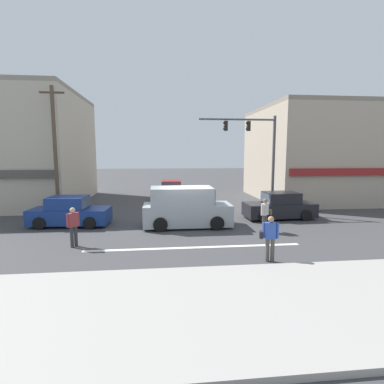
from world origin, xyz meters
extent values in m
plane|color=#3D3D3F|center=(0.00, 0.00, 0.00)|extent=(120.00, 120.00, 0.00)
cube|color=silver|center=(0.00, -3.50, 0.00)|extent=(9.00, 0.24, 0.01)
cube|color=#9E9993|center=(0.00, -8.50, 0.08)|extent=(40.00, 5.00, 0.16)
cube|color=#B7AD99|center=(-12.55, 9.30, 4.08)|extent=(10.08, 10.64, 8.16)
cube|color=gray|center=(-12.55, 9.30, 8.31)|extent=(10.08, 10.64, 0.30)
cube|color=tan|center=(12.59, 8.85, 3.67)|extent=(11.18, 10.01, 7.35)
cube|color=maroon|center=(12.59, 3.75, 2.60)|extent=(10.62, 0.24, 0.50)
cube|color=gray|center=(12.59, 8.85, 7.50)|extent=(11.18, 10.01, 0.30)
cylinder|color=brown|center=(-7.56, 3.34, 3.89)|extent=(0.22, 0.22, 7.78)
cube|color=#473828|center=(-7.56, 3.34, 7.38)|extent=(1.40, 0.12, 0.10)
cylinder|color=#47474C|center=(5.85, 3.11, 3.10)|extent=(0.18, 0.18, 6.20)
cylinder|color=#47474C|center=(3.45, 3.13, 5.95)|extent=(4.80, 0.16, 0.12)
cube|color=black|center=(4.17, 3.12, 5.55)|extent=(0.20, 0.24, 0.60)
sphere|color=black|center=(4.05, 3.12, 5.73)|extent=(0.12, 0.12, 0.12)
sphere|color=orange|center=(4.05, 3.12, 5.55)|extent=(0.12, 0.12, 0.12)
sphere|color=black|center=(4.05, 3.12, 5.37)|extent=(0.12, 0.12, 0.12)
cube|color=black|center=(2.73, 3.13, 5.55)|extent=(0.20, 0.24, 0.60)
sphere|color=black|center=(2.61, 3.13, 5.73)|extent=(0.12, 0.12, 0.12)
sphere|color=orange|center=(2.61, 3.13, 5.55)|extent=(0.12, 0.12, 0.12)
sphere|color=black|center=(2.61, 3.13, 5.37)|extent=(0.12, 0.12, 0.12)
cube|color=maroon|center=(-0.42, 9.57, 0.54)|extent=(1.97, 4.20, 0.80)
cube|color=maroon|center=(-0.41, 9.67, 1.26)|extent=(1.68, 2.00, 0.64)
cube|color=#475666|center=(-0.47, 8.71, 1.26)|extent=(1.44, 0.16, 0.54)
cylinder|color=black|center=(0.35, 8.25, 0.32)|extent=(0.22, 0.65, 0.64)
cylinder|color=black|center=(-1.35, 8.36, 0.32)|extent=(0.22, 0.65, 0.64)
cylinder|color=black|center=(0.52, 10.79, 0.32)|extent=(0.22, 0.65, 0.64)
cylinder|color=black|center=(-1.18, 10.90, 0.32)|extent=(0.22, 0.65, 0.64)
cube|color=black|center=(5.67, 1.48, 0.54)|extent=(4.17, 1.87, 0.80)
cube|color=black|center=(5.77, 1.48, 1.26)|extent=(1.96, 1.64, 0.64)
cube|color=#475666|center=(4.80, 1.44, 1.26)|extent=(0.12, 1.44, 0.54)
cylinder|color=black|center=(4.43, 0.58, 0.32)|extent=(0.65, 0.21, 0.64)
cylinder|color=black|center=(4.36, 2.27, 0.32)|extent=(0.65, 0.21, 0.64)
cylinder|color=black|center=(6.97, 0.68, 0.32)|extent=(0.65, 0.21, 0.64)
cylinder|color=black|center=(6.90, 2.38, 0.32)|extent=(0.65, 0.21, 0.64)
cube|color=navy|center=(-6.20, 1.00, 0.54)|extent=(4.22, 2.02, 0.80)
cube|color=navy|center=(-6.29, 1.01, 1.26)|extent=(2.02, 1.71, 0.64)
cube|color=#475666|center=(-5.33, 0.93, 1.26)|extent=(0.17, 1.44, 0.54)
cylinder|color=black|center=(-4.86, 1.75, 0.32)|extent=(0.65, 0.23, 0.64)
cylinder|color=black|center=(-5.00, 0.05, 0.32)|extent=(0.65, 0.23, 0.64)
cylinder|color=black|center=(-7.39, 1.95, 0.32)|extent=(0.65, 0.23, 0.64)
cylinder|color=black|center=(-7.53, 0.25, 0.32)|extent=(0.65, 0.23, 0.64)
cube|color=#999EA3|center=(0.05, 0.09, 0.66)|extent=(4.60, 1.85, 1.10)
cube|color=#999EA3|center=(-0.25, 0.09, 1.66)|extent=(3.20, 1.81, 0.90)
cube|color=#475666|center=(1.37, 0.08, 1.66)|extent=(0.06, 1.66, 0.76)
cylinder|color=black|center=(1.47, 1.00, 0.36)|extent=(0.72, 0.20, 0.72)
cylinder|color=black|center=(1.47, -0.84, 0.36)|extent=(0.72, 0.20, 0.72)
cylinder|color=black|center=(-1.38, 1.01, 0.36)|extent=(0.72, 0.20, 0.72)
cylinder|color=black|center=(-1.38, -0.83, 0.36)|extent=(0.72, 0.20, 0.72)
cylinder|color=#4C4742|center=(2.61, -5.41, 0.43)|extent=(0.14, 0.14, 0.86)
cylinder|color=#4C4742|center=(2.44, -5.36, 0.43)|extent=(0.14, 0.14, 0.86)
cube|color=#2D4CA5|center=(2.52, -5.38, 1.15)|extent=(0.40, 0.30, 0.58)
sphere|color=#9E7051|center=(2.52, -5.38, 1.56)|extent=(0.22, 0.22, 0.22)
cylinder|color=#2D4CA5|center=(2.76, -5.44, 1.15)|extent=(0.09, 0.09, 0.56)
cylinder|color=#2D4CA5|center=(2.29, -5.32, 1.15)|extent=(0.09, 0.09, 0.56)
cube|color=black|center=(2.22, -5.26, 0.98)|extent=(0.19, 0.30, 0.24)
cylinder|color=#333338|center=(-5.03, -2.93, 0.43)|extent=(0.14, 0.14, 0.86)
cylinder|color=#333338|center=(-4.91, -2.80, 0.43)|extent=(0.14, 0.14, 0.86)
cube|color=maroon|center=(-4.97, -2.87, 1.15)|extent=(0.41, 0.41, 0.58)
sphere|color=tan|center=(-4.97, -2.87, 1.56)|extent=(0.22, 0.22, 0.22)
cylinder|color=maroon|center=(-5.13, -3.04, 1.15)|extent=(0.09, 0.09, 0.56)
cylinder|color=maroon|center=(-4.80, -2.69, 1.15)|extent=(0.09, 0.09, 0.56)
cylinder|color=#4C4742|center=(3.66, -1.49, 0.43)|extent=(0.14, 0.14, 0.86)
cylinder|color=#4C4742|center=(3.80, -1.37, 0.43)|extent=(0.14, 0.14, 0.86)
cube|color=beige|center=(3.73, -1.43, 1.15)|extent=(0.42, 0.40, 0.58)
sphere|color=brown|center=(3.73, -1.43, 1.56)|extent=(0.22, 0.22, 0.22)
cylinder|color=beige|center=(3.54, -1.58, 1.15)|extent=(0.09, 0.09, 0.56)
cylinder|color=beige|center=(3.92, -1.28, 1.15)|extent=(0.09, 0.09, 0.56)
cube|color=brown|center=(4.01, -1.26, 0.98)|extent=(0.27, 0.29, 0.24)
camera|label=1|loc=(-1.37, -15.40, 3.90)|focal=28.00mm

